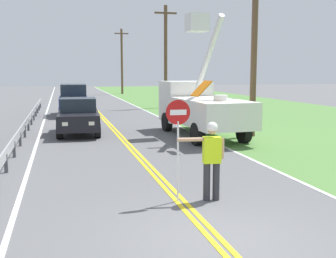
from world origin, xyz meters
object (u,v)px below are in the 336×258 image
(oncoming_suv_second, at_px, (74,100))
(oncoming_sedan_nearest, at_px, (79,117))
(utility_bucket_truck, at_px, (199,105))
(flagger_worker, at_px, (211,156))
(utility_pole_near, at_px, (254,37))
(stop_sign_paddle, at_px, (178,127))
(utility_pole_mid, at_px, (166,55))
(utility_pole_far, at_px, (122,60))

(oncoming_suv_second, bearing_deg, oncoming_sedan_nearest, -90.30)
(utility_bucket_truck, height_order, oncoming_sedan_nearest, utility_bucket_truck)
(oncoming_sedan_nearest, bearing_deg, oncoming_suv_second, 89.70)
(flagger_worker, height_order, utility_pole_near, utility_pole_near)
(stop_sign_paddle, xyz_separation_m, oncoming_suv_second, (-1.69, 20.01, -0.65))
(utility_bucket_truck, relative_size, utility_pole_near, 0.80)
(utility_bucket_truck, xyz_separation_m, oncoming_suv_second, (-5.35, 10.55, -0.36))
(stop_sign_paddle, distance_m, utility_bucket_truck, 10.14)
(utility_bucket_truck, bearing_deg, stop_sign_paddle, -111.15)
(oncoming_sedan_nearest, height_order, utility_pole_near, utility_pole_near)
(utility_bucket_truck, height_order, utility_pole_mid, utility_pole_mid)
(stop_sign_paddle, distance_m, oncoming_suv_second, 20.09)
(oncoming_sedan_nearest, bearing_deg, stop_sign_paddle, -81.18)
(stop_sign_paddle, relative_size, oncoming_sedan_nearest, 0.56)
(utility_pole_mid, bearing_deg, flagger_worker, -101.64)
(flagger_worker, bearing_deg, utility_pole_far, 84.32)
(stop_sign_paddle, distance_m, utility_pole_near, 10.78)
(utility_pole_mid, bearing_deg, oncoming_suv_second, -149.22)
(flagger_worker, xyz_separation_m, utility_pole_mid, (5.06, 24.59, 3.22))
(flagger_worker, height_order, oncoming_suv_second, oncoming_suv_second)
(oncoming_sedan_nearest, height_order, oncoming_suv_second, oncoming_suv_second)
(utility_bucket_truck, distance_m, utility_pole_mid, 15.44)
(flagger_worker, height_order, oncoming_sedan_nearest, flagger_worker)
(oncoming_suv_second, bearing_deg, utility_pole_near, -56.34)
(utility_pole_far, bearing_deg, utility_bucket_truck, -92.66)
(oncoming_sedan_nearest, bearing_deg, utility_bucket_truck, -17.72)
(utility_bucket_truck, relative_size, utility_pole_far, 0.82)
(oncoming_sedan_nearest, xyz_separation_m, utility_pole_far, (7.10, 35.07, 3.54))
(stop_sign_paddle, bearing_deg, utility_pole_far, 83.38)
(utility_pole_far, bearing_deg, oncoming_suv_second, -105.05)
(flagger_worker, height_order, utility_pole_mid, utility_pole_mid)
(oncoming_sedan_nearest, xyz_separation_m, utility_pole_mid, (7.56, 13.30, 3.43))
(flagger_worker, xyz_separation_m, utility_pole_near, (5.17, 8.67, 3.44))
(oncoming_suv_second, xyz_separation_m, utility_pole_near, (7.62, -11.44, 3.42))
(oncoming_suv_second, height_order, utility_pole_mid, utility_pole_mid)
(utility_pole_far, bearing_deg, oncoming_sedan_nearest, -101.45)
(utility_pole_near, height_order, utility_pole_mid, utility_pole_near)
(flagger_worker, bearing_deg, stop_sign_paddle, 172.10)
(oncoming_sedan_nearest, relative_size, utility_pole_near, 0.49)
(utility_pole_mid, bearing_deg, utility_pole_near, -89.63)
(utility_bucket_truck, xyz_separation_m, utility_pole_far, (1.71, 36.80, 2.96))
(flagger_worker, distance_m, utility_pole_near, 10.66)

